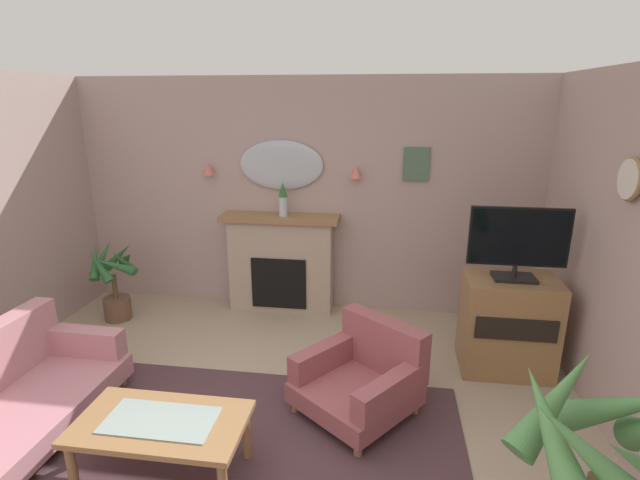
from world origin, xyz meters
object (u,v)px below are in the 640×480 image
mantel_vase_centre (283,199)px  wall_sconce_right (356,172)px  framed_picture (416,164)px  potted_plant_tall_palm (114,280)px  fireplace (281,264)px  wall_mirror (281,165)px  floral_couch (1,402)px  tv_flatscreen (518,242)px  tv_cabinet (507,324)px  wall_sconce_left (208,169)px  wall_clock (630,179)px  armchair_by_coffee_table (364,375)px  coffee_table (161,428)px

mantel_vase_centre → wall_sconce_right: size_ratio=2.73×
framed_picture → potted_plant_tall_palm: (-3.30, -0.68, -1.27)m
fireplace → wall_mirror: 1.15m
mantel_vase_centre → floral_couch: mantel_vase_centre is taller
wall_mirror → tv_flatscreen: (2.34, -1.14, -0.46)m
tv_cabinet → wall_mirror: bearing=154.5°
wall_sconce_left → wall_clock: 4.08m
wall_clock → floral_couch: bearing=-168.1°
mantel_vase_centre → tv_flatscreen: bearing=-22.9°
fireplace → wall_sconce_left: size_ratio=9.71×
wall_sconce_left → potted_plant_tall_palm: bearing=-146.8°
fireplace → framed_picture: bearing=5.8°
floral_couch → wall_clock: bearing=11.9°
tv_flatscreen → wall_mirror: bearing=154.1°
wall_clock → framed_picture: bearing=127.6°
armchair_by_coffee_table → potted_plant_tall_palm: bearing=156.7°
mantel_vase_centre → wall_sconce_left: bearing=172.4°
wall_mirror → wall_sconce_left: bearing=-176.6°
floral_couch → tv_cabinet: 4.16m
wall_mirror → floral_couch: size_ratio=0.55×
wall_sconce_left → tv_cabinet: bearing=-18.5°
wall_clock → tv_flatscreen: (-0.51, 0.60, -0.65)m
wall_sconce_left → framed_picture: (2.35, 0.06, 0.09)m
mantel_vase_centre → tv_cabinet: size_ratio=0.43×
potted_plant_tall_palm → coffee_table: bearing=-53.3°
floral_couch → wall_sconce_left: bearing=75.7°
armchair_by_coffee_table → tv_cabinet: bearing=32.1°
wall_mirror → wall_clock: wall_clock is taller
armchair_by_coffee_table → potted_plant_tall_palm: size_ratio=1.26×
wall_sconce_left → wall_sconce_right: 1.70m
wall_mirror → floral_couch: wall_mirror is taller
wall_sconce_right → wall_clock: wall_clock is taller
coffee_table → armchair_by_coffee_table: bearing=36.2°
wall_sconce_right → wall_clock: bearing=-40.2°
mantel_vase_centre → wall_sconce_left: (-0.90, 0.12, 0.30)m
fireplace → potted_plant_tall_palm: bearing=-163.6°
potted_plant_tall_palm → tv_flatscreen: bearing=-6.4°
framed_picture → tv_flatscreen: (0.84, -1.15, -0.50)m
fireplace → armchair_by_coffee_table: size_ratio=1.19×
wall_clock → floral_couch: size_ratio=0.18×
tv_flatscreen → potted_plant_tall_palm: tv_flatscreen is taller
fireplace → framed_picture: framed_picture is taller
tv_flatscreen → potted_plant_tall_palm: (-4.14, 0.47, -0.77)m
fireplace → potted_plant_tall_palm: (-1.80, -0.53, -0.09)m
fireplace → wall_mirror: (0.00, 0.14, 1.14)m
tv_flatscreen → potted_plant_tall_palm: bearing=173.6°
wall_sconce_left → wall_clock: wall_clock is taller
wall_sconce_left → tv_flatscreen: bearing=-18.8°
wall_mirror → tv_flatscreen: 2.64m
wall_mirror → wall_clock: bearing=-31.4°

